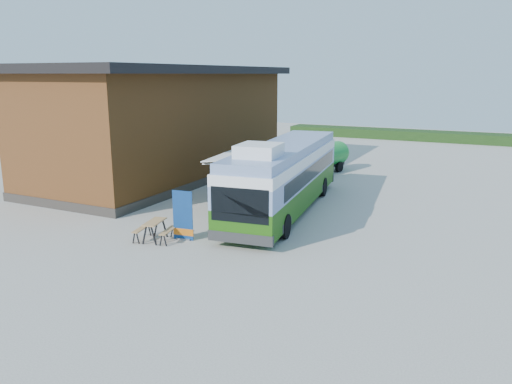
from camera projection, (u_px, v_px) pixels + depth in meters
The scene contains 10 objects.
ground at pixel (231, 237), 21.93m from camera, with size 100.00×100.00×0.00m, color #BCB7AD.
barn at pixel (166, 125), 34.32m from camera, with size 9.60×21.20×7.50m.
hedge at pixel (474, 138), 51.67m from camera, with size 40.00×3.00×1.00m, color #264419.
bus at pixel (284, 175), 25.65m from camera, with size 4.34×13.39×4.04m.
awning at pixel (244, 153), 26.17m from camera, with size 3.24×4.68×0.53m.
banner at pixel (183, 220), 21.36m from camera, with size 0.94×0.26×2.17m.
picnic_table at pixel (155, 226), 21.29m from camera, with size 1.77×1.64×0.87m.
person_a at pixel (229, 169), 32.63m from camera, with size 0.66×0.44×1.82m, color #999999.
person_b at pixel (213, 182), 29.26m from camera, with size 0.77×0.60×1.59m, color #999999.
slurry_tanker at pixel (323, 156), 35.73m from camera, with size 2.76×5.65×2.15m.
Camera 1 is at (10.13, -18.30, 6.98)m, focal length 35.00 mm.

